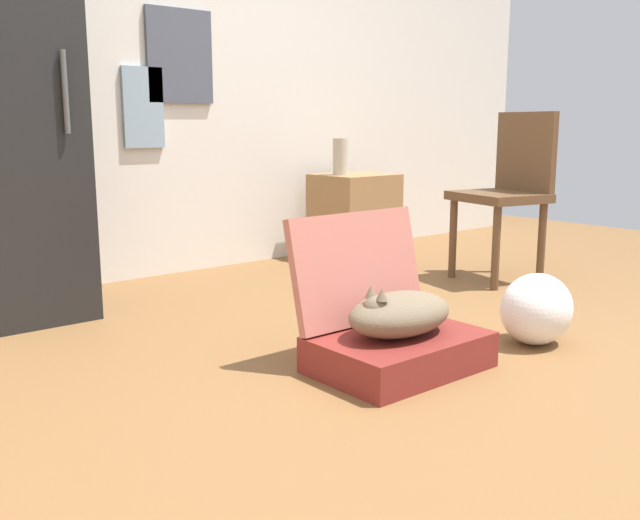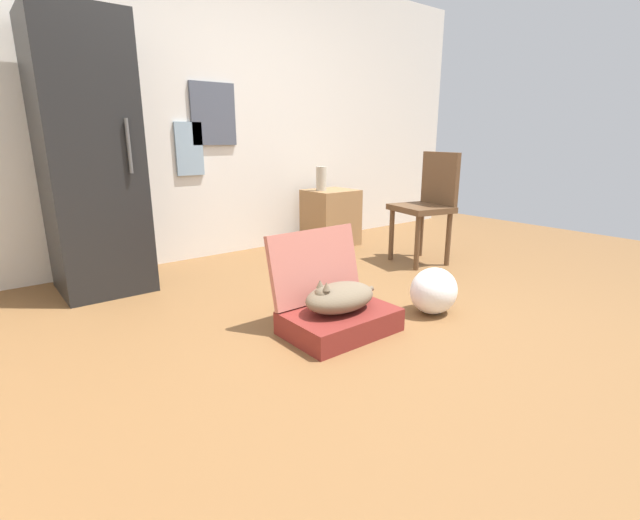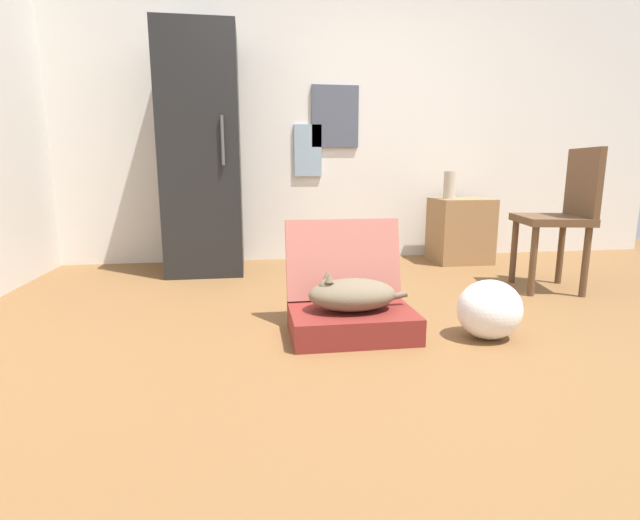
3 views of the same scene
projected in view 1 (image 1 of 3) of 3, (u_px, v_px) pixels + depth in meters
The scene contains 10 objects.
ground_plane at pixel (471, 362), 2.70m from camera, with size 7.68×7.68×0.00m, color brown.
wall_back at pixel (172, 54), 4.16m from camera, with size 6.40×0.15×2.60m.
suitcase_base at pixel (399, 352), 2.61m from camera, with size 0.62×0.43×0.13m, color maroon.
suitcase_lid at pixel (357, 268), 2.73m from camera, with size 0.62×0.43×0.04m, color #B26356.
cat at pixel (399, 314), 2.58m from camera, with size 0.52×0.28×0.20m.
plastic_bag_white at pixel (536, 309), 2.90m from camera, with size 0.32×0.28×0.29m, color white.
refrigerator at pixel (0, 115), 3.18m from camera, with size 0.59×0.67×1.87m.
side_table at pixel (354, 217), 4.73m from camera, with size 0.48×0.44×0.57m, color olive.
vase_tall at pixel (340, 157), 4.59m from camera, with size 0.10×0.10×0.24m, color #B7AD99.
chair at pixel (508, 187), 4.05m from camera, with size 0.51×0.55×0.96m.
Camera 1 is at (-2.10, -1.61, 0.89)m, focal length 39.77 mm.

